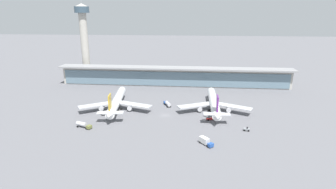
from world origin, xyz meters
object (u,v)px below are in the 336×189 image
service_truck_under_wing_grey (247,129)px  airliner_left_stand (116,102)px  service_truck_on_taxiway_blue (167,103)px  control_tower (84,36)px  service_truck_at_far_stand_olive (83,125)px  service_truck_near_nose_blue (205,141)px  airliner_centre_stand (214,103)px  service_truck_mid_apron_red (210,118)px  service_truck_by_tail_grey (102,113)px

service_truck_under_wing_grey → airliner_left_stand: bearing=161.1°
service_truck_on_taxiway_blue → control_tower: bearing=139.8°
service_truck_at_far_stand_olive → control_tower: control_tower is taller
service_truck_near_nose_blue → airliner_centre_stand: bearing=81.8°
service_truck_mid_apron_red → service_truck_by_tail_grey: (-61.04, 1.90, 0.00)m
service_truck_mid_apron_red → service_truck_on_taxiway_blue: size_ratio=0.79×
service_truck_at_far_stand_olive → control_tower: 115.64m
airliner_centre_stand → service_truck_mid_apron_red: airliner_centre_stand is taller
airliner_left_stand → service_truck_under_wing_grey: size_ratio=18.29×
airliner_centre_stand → service_truck_on_taxiway_blue: 28.74m
airliner_left_stand → airliner_centre_stand: size_ratio=1.00×
service_truck_near_nose_blue → airliner_left_stand: bearing=141.4°
service_truck_mid_apron_red → service_truck_at_far_stand_olive: bearing=-165.2°
service_truck_on_taxiway_blue → airliner_centre_stand: bearing=-10.1°
airliner_left_stand → service_truck_by_tail_grey: 12.26m
airliner_centre_stand → service_truck_near_nose_blue: (-6.43, -44.85, -3.05)m
service_truck_under_wing_grey → airliner_centre_stand: bearing=116.7°
airliner_centre_stand → service_truck_at_far_stand_olive: 74.52m
service_truck_by_tail_grey → service_truck_at_far_stand_olive: 19.11m
service_truck_by_tail_grey → service_truck_near_nose_blue: bearing=-28.5°
airliner_left_stand → airliner_centre_stand: same height
service_truck_on_taxiway_blue → service_truck_at_far_stand_olive: size_ratio=0.99×
service_truck_under_wing_grey → service_truck_near_nose_blue: bearing=-141.4°
airliner_centre_stand → service_truck_at_far_stand_olive: bearing=-154.1°
service_truck_near_nose_blue → service_truck_at_far_stand_olive: (-60.55, 12.34, 0.02)m
service_truck_near_nose_blue → service_truck_mid_apron_red: service_truck_near_nose_blue is taller
airliner_left_stand → service_truck_by_tail_grey: airliner_left_stand is taller
service_truck_under_wing_grey → service_truck_at_far_stand_olive: (-81.23, -4.18, 0.83)m
airliner_left_stand → service_truck_mid_apron_red: airliner_left_stand is taller
service_truck_under_wing_grey → service_truck_at_far_stand_olive: bearing=-177.1°
airliner_centre_stand → service_truck_under_wing_grey: 31.95m
airliner_left_stand → service_truck_near_nose_blue: airliner_left_stand is taller
service_truck_mid_apron_red → service_truck_by_tail_grey: same height
airliner_centre_stand → service_truck_at_far_stand_olive: size_ratio=6.37×
airliner_left_stand → service_truck_near_nose_blue: size_ratio=8.01×
service_truck_under_wing_grey → service_truck_mid_apron_red: service_truck_mid_apron_red is taller
service_truck_by_tail_grey → service_truck_on_taxiway_blue: 40.25m
airliner_left_stand → control_tower: bearing=122.7°
airliner_centre_stand → service_truck_at_far_stand_olive: airliner_centre_stand is taller
service_truck_mid_apron_red → service_truck_under_wing_grey: bearing=-36.9°
service_truck_on_taxiway_blue → service_truck_at_far_stand_olive: bearing=-136.0°
airliner_left_stand → service_truck_at_far_stand_olive: (-8.97, -28.90, -3.03)m
service_truck_mid_apron_red → control_tower: bearing=140.1°
airliner_left_stand → control_tower: (-47.61, 74.07, 32.69)m
service_truck_near_nose_blue → service_truck_under_wing_grey: bearing=38.6°
airliner_left_stand → service_truck_by_tail_grey: bearing=-119.8°
service_truck_mid_apron_red → control_tower: 139.03m
airliner_left_stand → service_truck_by_tail_grey: (-5.77, -10.08, -3.93)m
service_truck_under_wing_grey → service_truck_by_tail_grey: (-78.03, 14.64, -0.07)m
service_truck_under_wing_grey → service_truck_at_far_stand_olive: service_truck_at_far_stand_olive is taller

